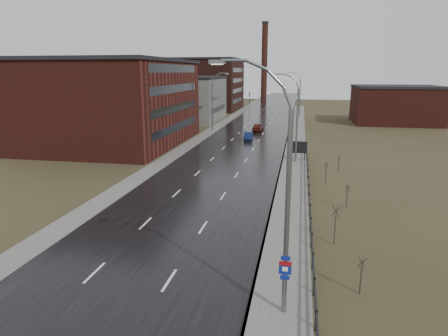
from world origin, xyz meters
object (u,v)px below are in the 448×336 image
at_px(car_far, 258,128).
at_px(car_near, 248,136).
at_px(streetlight_main, 281,196).
at_px(billboard, 298,148).

bearing_deg(car_far, car_near, 88.06).
bearing_deg(streetlight_main, billboard, 88.98).
bearing_deg(billboard, streetlight_main, -91.02).
bearing_deg(car_far, billboard, 108.34).
bearing_deg(car_near, streetlight_main, -84.42).
distance_m(car_near, car_far, 10.45).
height_order(streetlight_main, billboard, streetlight_main).
height_order(billboard, car_far, billboard).
bearing_deg(billboard, car_far, 107.58).
relative_size(car_near, car_far, 0.86).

